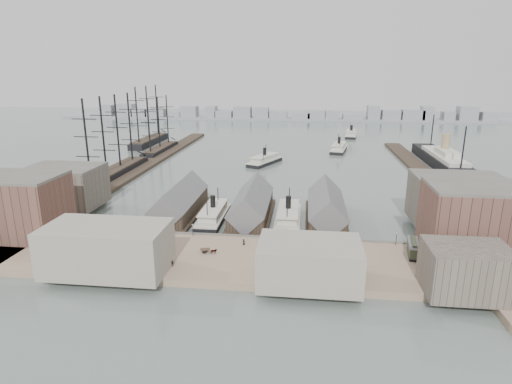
# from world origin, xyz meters

# --- Properties ---
(ground) EXTENTS (900.00, 900.00, 0.00)m
(ground) POSITION_xyz_m (0.00, 0.00, 0.00)
(ground) COLOR #586661
(ground) RESTS_ON ground
(quay) EXTENTS (180.00, 30.00, 2.00)m
(quay) POSITION_xyz_m (0.00, -20.00, 1.00)
(quay) COLOR #8C745E
(quay) RESTS_ON ground
(seawall) EXTENTS (180.00, 1.20, 2.30)m
(seawall) POSITION_xyz_m (0.00, -5.20, 1.15)
(seawall) COLOR #59544C
(seawall) RESTS_ON ground
(west_wharf) EXTENTS (10.00, 220.00, 1.60)m
(west_wharf) POSITION_xyz_m (-68.00, 100.00, 0.80)
(west_wharf) COLOR #2D231C
(west_wharf) RESTS_ON ground
(east_wharf) EXTENTS (10.00, 180.00, 1.60)m
(east_wharf) POSITION_xyz_m (78.00, 90.00, 0.80)
(east_wharf) COLOR #2D231C
(east_wharf) RESTS_ON ground
(ferry_shed_west) EXTENTS (14.00, 42.00, 12.60)m
(ferry_shed_west) POSITION_xyz_m (-26.00, 16.88, 4.64)
(ferry_shed_west) COLOR #2D231C
(ferry_shed_west) RESTS_ON ground
(ferry_shed_center) EXTENTS (14.00, 42.00, 12.60)m
(ferry_shed_center) POSITION_xyz_m (0.00, 16.88, 4.64)
(ferry_shed_center) COLOR #2D231C
(ferry_shed_center) RESTS_ON ground
(ferry_shed_east) EXTENTS (14.00, 42.00, 12.60)m
(ferry_shed_east) POSITION_xyz_m (26.00, 16.88, 4.64)
(ferry_shed_east) COLOR #2D231C
(ferry_shed_east) RESTS_ON ground
(warehouse_west_front) EXTENTS (32.00, 18.00, 18.00)m
(warehouse_west_front) POSITION_xyz_m (-70.00, -12.00, 11.00)
(warehouse_west_front) COLOR brown
(warehouse_west_front) RESTS_ON west_land
(warehouse_west_back) EXTENTS (26.00, 20.00, 14.00)m
(warehouse_west_back) POSITION_xyz_m (-70.00, 18.00, 9.00)
(warehouse_west_back) COLOR #60564C
(warehouse_west_back) RESTS_ON west_land
(warehouse_east_front) EXTENTS (30.00, 18.00, 19.00)m
(warehouse_east_front) POSITION_xyz_m (66.00, -12.00, 11.50)
(warehouse_east_front) COLOR brown
(warehouse_east_front) RESTS_ON east_land
(warehouse_east_back) EXTENTS (28.00, 20.00, 15.00)m
(warehouse_east_back) POSITION_xyz_m (68.00, 15.00, 9.50)
(warehouse_east_back) COLOR #60564C
(warehouse_east_back) RESTS_ON east_land
(street_bldg_center) EXTENTS (24.00, 16.00, 10.00)m
(street_bldg_center) POSITION_xyz_m (20.00, -32.00, 7.00)
(street_bldg_center) COLOR gray
(street_bldg_center) RESTS_ON quay
(street_bldg_west) EXTENTS (30.00, 16.00, 12.00)m
(street_bldg_west) POSITION_xyz_m (-30.00, -32.00, 8.00)
(street_bldg_west) COLOR gray
(street_bldg_west) RESTS_ON quay
(street_bldg_east) EXTENTS (18.00, 14.00, 11.00)m
(street_bldg_east) POSITION_xyz_m (55.00, -33.00, 7.50)
(street_bldg_east) COLOR #60564C
(street_bldg_east) RESTS_ON quay
(lamp_post_far_w) EXTENTS (0.44, 0.44, 3.92)m
(lamp_post_far_w) POSITION_xyz_m (-45.00, -7.00, 4.71)
(lamp_post_far_w) COLOR black
(lamp_post_far_w) RESTS_ON quay
(lamp_post_near_w) EXTENTS (0.44, 0.44, 3.92)m
(lamp_post_near_w) POSITION_xyz_m (-15.00, -7.00, 4.71)
(lamp_post_near_w) COLOR black
(lamp_post_near_w) RESTS_ON quay
(lamp_post_near_e) EXTENTS (0.44, 0.44, 3.92)m
(lamp_post_near_e) POSITION_xyz_m (15.00, -7.00, 4.71)
(lamp_post_near_e) COLOR black
(lamp_post_near_e) RESTS_ON quay
(lamp_post_far_e) EXTENTS (0.44, 0.44, 3.92)m
(lamp_post_far_e) POSITION_xyz_m (45.00, -7.00, 4.71)
(lamp_post_far_e) COLOR black
(lamp_post_far_e) RESTS_ON quay
(far_shore) EXTENTS (500.00, 40.00, 15.72)m
(far_shore) POSITION_xyz_m (-2.07, 334.14, 3.91)
(far_shore) COLOR gray
(far_shore) RESTS_ON ground
(ferry_docked_west) EXTENTS (8.10, 26.99, 9.64)m
(ferry_docked_west) POSITION_xyz_m (-13.00, 12.89, 2.26)
(ferry_docked_west) COLOR black
(ferry_docked_west) RESTS_ON ground
(ferry_docked_east) EXTENTS (8.44, 28.13, 10.05)m
(ferry_docked_east) POSITION_xyz_m (13.00, 14.13, 2.35)
(ferry_docked_east) COLOR black
(ferry_docked_east) RESTS_ON ground
(ferry_open_near) EXTENTS (18.81, 28.51, 9.84)m
(ferry_open_near) POSITION_xyz_m (-4.34, 107.97, 2.31)
(ferry_open_near) COLOR black
(ferry_open_near) RESTS_ON ground
(ferry_open_mid) EXTENTS (13.49, 29.23, 10.05)m
(ferry_open_mid) POSITION_xyz_m (39.42, 151.72, 2.36)
(ferry_open_mid) COLOR black
(ferry_open_mid) RESTS_ON ground
(ferry_open_far) EXTENTS (11.87, 28.39, 9.83)m
(ferry_open_far) POSITION_xyz_m (53.19, 215.97, 2.30)
(ferry_open_far) COLOR black
(ferry_open_far) RESTS_ON ground
(sailing_ship_near) EXTENTS (9.60, 66.13, 39.46)m
(sailing_ship_near) POSITION_xyz_m (-74.44, 68.56, 2.90)
(sailing_ship_near) COLOR black
(sailing_ship_near) RESTS_ON ground
(sailing_ship_mid) EXTENTS (8.50, 49.10, 34.94)m
(sailing_ship_mid) POSITION_xyz_m (-73.73, 134.58, 2.50)
(sailing_ship_mid) COLOR black
(sailing_ship_mid) RESTS_ON ground
(sailing_ship_far) EXTENTS (9.82, 54.54, 40.36)m
(sailing_ship_far) POSITION_xyz_m (-92.26, 165.41, 2.91)
(sailing_ship_far) COLOR black
(sailing_ship_far) RESTS_ON ground
(ocean_steamer) EXTENTS (12.37, 90.42, 18.08)m
(ocean_steamer) POSITION_xyz_m (92.00, 110.02, 3.89)
(ocean_steamer) COLOR black
(ocean_steamer) RESTS_ON ground
(tram) EXTENTS (4.22, 10.64, 3.68)m
(tram) POSITION_xyz_m (48.25, -13.35, 3.89)
(tram) COLOR black
(tram) RESTS_ON quay
(horse_cart_left) EXTENTS (4.68, 1.57, 1.65)m
(horse_cart_left) POSITION_xyz_m (-37.15, -18.92, 2.83)
(horse_cart_left) COLOR black
(horse_cart_left) RESTS_ON quay
(horse_cart_center) EXTENTS (4.92, 2.10, 1.50)m
(horse_cart_center) POSITION_xyz_m (-6.81, -18.90, 2.78)
(horse_cart_center) COLOR black
(horse_cart_center) RESTS_ON quay
(horse_cart_right) EXTENTS (4.84, 2.54, 1.66)m
(horse_cart_right) POSITION_xyz_m (23.21, -21.92, 2.83)
(horse_cart_right) COLOR black
(horse_cart_right) RESTS_ON quay
(pedestrian_0) EXTENTS (0.77, 0.66, 1.79)m
(pedestrian_0) POSITION_xyz_m (-47.54, -13.27, 2.90)
(pedestrian_0) COLOR black
(pedestrian_0) RESTS_ON quay
(pedestrian_1) EXTENTS (0.99, 0.96, 1.61)m
(pedestrian_1) POSITION_xyz_m (-40.53, -16.03, 2.81)
(pedestrian_1) COLOR black
(pedestrian_1) RESTS_ON quay
(pedestrian_2) EXTENTS (1.14, 0.77, 1.63)m
(pedestrian_2) POSITION_xyz_m (-28.55, -11.38, 2.81)
(pedestrian_2) COLOR black
(pedestrian_2) RESTS_ON quay
(pedestrian_3) EXTENTS (1.10, 0.84, 1.74)m
(pedestrian_3) POSITION_xyz_m (-14.81, -27.95, 2.87)
(pedestrian_3) COLOR black
(pedestrian_3) RESTS_ON quay
(pedestrian_4) EXTENTS (0.89, 0.59, 1.81)m
(pedestrian_4) POSITION_xyz_m (1.36, -11.79, 2.91)
(pedestrian_4) COLOR black
(pedestrian_4) RESTS_ON quay
(pedestrian_5) EXTENTS (0.77, 0.68, 1.74)m
(pedestrian_5) POSITION_xyz_m (13.81, -19.36, 2.87)
(pedestrian_5) COLOR black
(pedestrian_5) RESTS_ON quay
(pedestrian_6) EXTENTS (1.03, 0.90, 1.81)m
(pedestrian_6) POSITION_xyz_m (27.92, -11.06, 2.90)
(pedestrian_6) COLOR black
(pedestrian_6) RESTS_ON quay
(pedestrian_7) EXTENTS (1.07, 1.16, 1.56)m
(pedestrian_7) POSITION_xyz_m (27.52, -25.93, 2.78)
(pedestrian_7) COLOR black
(pedestrian_7) RESTS_ON quay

